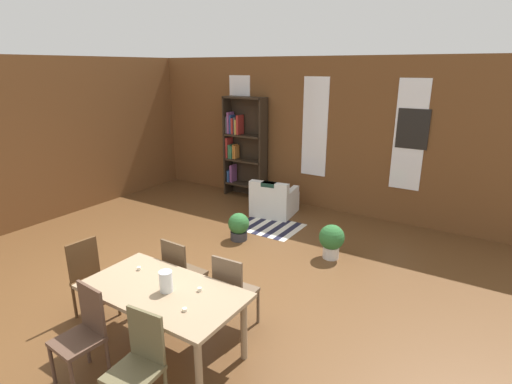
% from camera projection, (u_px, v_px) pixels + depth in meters
% --- Properties ---
extents(ground_plane, '(10.95, 10.95, 0.00)m').
position_uv_depth(ground_plane, '(178.00, 294.00, 5.38)').
color(ground_plane, brown).
extents(back_wall_brick, '(9.03, 0.12, 3.11)m').
position_uv_depth(back_wall_brick, '(316.00, 134.00, 8.34)').
color(back_wall_brick, brown).
rests_on(back_wall_brick, ground).
extents(left_wall_brick, '(0.12, 9.42, 3.11)m').
position_uv_depth(left_wall_brick, '(0.00, 148.00, 7.00)').
color(left_wall_brick, brown).
rests_on(left_wall_brick, ground).
extents(window_pane_0, '(0.55, 0.02, 2.02)m').
position_uv_depth(window_pane_0, '(240.00, 121.00, 9.20)').
color(window_pane_0, white).
extents(window_pane_1, '(0.55, 0.02, 2.02)m').
position_uv_depth(window_pane_1, '(315.00, 127.00, 8.24)').
color(window_pane_1, white).
extents(window_pane_2, '(0.55, 0.02, 2.02)m').
position_uv_depth(window_pane_2, '(409.00, 136.00, 7.28)').
color(window_pane_2, white).
extents(dining_table, '(1.71, 0.91, 0.75)m').
position_uv_depth(dining_table, '(163.00, 297.00, 4.10)').
color(dining_table, '#957B5D').
rests_on(dining_table, ground).
extents(vase_on_table, '(0.13, 0.13, 0.22)m').
position_uv_depth(vase_on_table, '(166.00, 281.00, 4.02)').
color(vase_on_table, silver).
rests_on(vase_on_table, dining_table).
extents(tealight_candle_0, '(0.04, 0.04, 0.03)m').
position_uv_depth(tealight_candle_0, '(185.00, 310.00, 3.71)').
color(tealight_candle_0, silver).
rests_on(tealight_candle_0, dining_table).
extents(tealight_candle_1, '(0.04, 0.04, 0.04)m').
position_uv_depth(tealight_candle_1, '(200.00, 289.00, 4.04)').
color(tealight_candle_1, silver).
rests_on(tealight_candle_1, dining_table).
extents(tealight_candle_2, '(0.04, 0.04, 0.04)m').
position_uv_depth(tealight_candle_2, '(139.00, 268.00, 4.46)').
color(tealight_candle_2, silver).
rests_on(tealight_candle_2, dining_table).
extents(dining_chair_far_left, '(0.41, 0.41, 0.95)m').
position_uv_depth(dining_chair_far_left, '(181.00, 272.00, 4.89)').
color(dining_chair_far_left, brown).
rests_on(dining_chair_far_left, ground).
extents(dining_chair_near_right, '(0.43, 0.43, 0.95)m').
position_uv_depth(dining_chair_near_right, '(139.00, 362.00, 3.41)').
color(dining_chair_near_right, brown).
rests_on(dining_chair_near_right, ground).
extents(dining_chair_far_right, '(0.42, 0.42, 0.95)m').
position_uv_depth(dining_chair_far_right, '(233.00, 290.00, 4.50)').
color(dining_chair_far_right, brown).
rests_on(dining_chair_far_right, ground).
extents(dining_chair_head_left, '(0.44, 0.44, 0.95)m').
position_uv_depth(dining_chair_head_left, '(90.00, 277.00, 4.78)').
color(dining_chair_head_left, '#51361D').
rests_on(dining_chair_head_left, ground).
extents(dining_chair_near_left, '(0.43, 0.43, 0.95)m').
position_uv_depth(dining_chair_near_left, '(84.00, 332.00, 3.80)').
color(dining_chair_near_left, brown).
rests_on(dining_chair_near_left, ground).
extents(bookshelf_tall, '(1.01, 0.33, 2.28)m').
position_uv_depth(bookshelf_tall, '(242.00, 145.00, 9.12)').
color(bookshelf_tall, '#2D2319').
rests_on(bookshelf_tall, ground).
extents(armchair_white, '(0.91, 0.91, 0.75)m').
position_uv_depth(armchair_white, '(274.00, 201.00, 8.18)').
color(armchair_white, silver).
rests_on(armchair_white, ground).
extents(potted_plant_by_shelf, '(0.37, 0.37, 0.48)m').
position_uv_depth(potted_plant_by_shelf, '(239.00, 226.00, 6.98)').
color(potted_plant_by_shelf, '#333338').
rests_on(potted_plant_by_shelf, ground).
extents(potted_plant_corner, '(0.40, 0.40, 0.55)m').
position_uv_depth(potted_plant_corner, '(332.00, 240.00, 6.29)').
color(potted_plant_corner, silver).
rests_on(potted_plant_corner, ground).
extents(striped_rug, '(1.15, 0.94, 0.01)m').
position_uv_depth(striped_rug, '(269.00, 226.00, 7.62)').
color(striped_rug, '#1E1E33').
rests_on(striped_rug, ground).
extents(framed_picture, '(0.56, 0.03, 0.72)m').
position_uv_depth(framed_picture, '(413.00, 129.00, 7.22)').
color(framed_picture, black).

